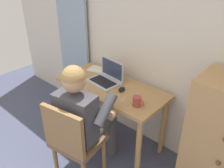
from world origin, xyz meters
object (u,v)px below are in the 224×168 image
at_px(person_seated, 85,114).
at_px(computer_mouse, 122,89).
at_px(notebook_pad, 97,69).
at_px(coffee_mug, 137,101).
at_px(desk_clock, 75,77).
at_px(desk, 111,95).
at_px(laptop, 107,77).
at_px(chair, 73,140).

relative_size(person_seated, computer_mouse, 12.12).
bearing_deg(notebook_pad, person_seated, -66.38).
height_order(person_seated, coffee_mug, person_seated).
height_order(desk_clock, notebook_pad, desk_clock).
height_order(desk, desk_clock, desk_clock).
height_order(laptop, desk_clock, laptop).
height_order(chair, coffee_mug, chair).
distance_m(desk, computer_mouse, 0.20).
height_order(chair, notebook_pad, chair).
xyz_separation_m(laptop, computer_mouse, (0.25, -0.04, -0.04)).
distance_m(desk, laptop, 0.20).
bearing_deg(chair, desk, 101.05).
bearing_deg(laptop, desk_clock, -149.72).
relative_size(notebook_pad, coffee_mug, 1.75).
bearing_deg(coffee_mug, desk_clock, -178.16).
height_order(desk, coffee_mug, coffee_mug).
xyz_separation_m(desk, computer_mouse, (0.15, -0.00, 0.14)).
distance_m(laptop, coffee_mug, 0.55).
bearing_deg(chair, laptop, 108.37).
height_order(desk, chair, chair).
distance_m(chair, computer_mouse, 0.69).
distance_m(chair, desk_clock, 0.78).
bearing_deg(person_seated, desk_clock, 147.80).
bearing_deg(desk, computer_mouse, -1.69).
relative_size(laptop, computer_mouse, 3.64).
relative_size(desk, laptop, 3.30).
distance_m(desk_clock, coffee_mug, 0.84).
xyz_separation_m(chair, person_seated, (-0.03, 0.18, 0.18)).
xyz_separation_m(laptop, notebook_pad, (-0.28, 0.14, -0.05)).
xyz_separation_m(chair, coffee_mug, (0.30, 0.53, 0.29)).
bearing_deg(computer_mouse, laptop, 152.86).
bearing_deg(desk, coffee_mug, -15.71).
xyz_separation_m(chair, computer_mouse, (0.02, 0.64, 0.26)).
xyz_separation_m(desk, desk_clock, (-0.41, -0.15, 0.14)).
height_order(person_seated, computer_mouse, person_seated).
relative_size(chair, computer_mouse, 8.94).
bearing_deg(notebook_pad, desk_clock, -108.47).
bearing_deg(desk_clock, person_seated, -32.20).
bearing_deg(desk, chair, -78.95).
height_order(desk, laptop, laptop).
bearing_deg(computer_mouse, desk, 160.30).
xyz_separation_m(laptop, desk_clock, (-0.31, -0.18, -0.04)).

